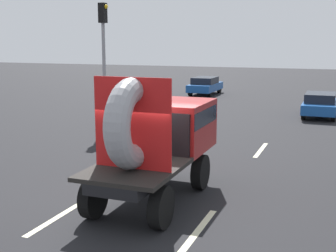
{
  "coord_description": "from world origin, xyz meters",
  "views": [
    {
      "loc": [
        4.69,
        -10.08,
        4.06
      ],
      "look_at": [
        0.32,
        1.19,
        1.78
      ],
      "focal_mm": 48.21,
      "sensor_mm": 36.0,
      "label": 1
    }
  ],
  "objects_px": {
    "traffic_light": "(104,47)",
    "oncoming_car": "(205,85)",
    "flatbed_truck": "(160,134)",
    "distant_sedan": "(320,104)"
  },
  "relations": [
    {
      "from": "flatbed_truck",
      "to": "oncoming_car",
      "type": "distance_m",
      "value": 23.21
    },
    {
      "from": "flatbed_truck",
      "to": "traffic_light",
      "type": "xyz_separation_m",
      "value": [
        -6.17,
        8.15,
        2.1
      ]
    },
    {
      "from": "distant_sedan",
      "to": "traffic_light",
      "type": "bearing_deg",
      "value": -144.54
    },
    {
      "from": "flatbed_truck",
      "to": "oncoming_car",
      "type": "xyz_separation_m",
      "value": [
        -5.47,
        22.54,
        -0.95
      ]
    },
    {
      "from": "traffic_light",
      "to": "distant_sedan",
      "type": "bearing_deg",
      "value": 35.46
    },
    {
      "from": "traffic_light",
      "to": "oncoming_car",
      "type": "bearing_deg",
      "value": 87.21
    },
    {
      "from": "distant_sedan",
      "to": "oncoming_car",
      "type": "distance_m",
      "value": 11.64
    },
    {
      "from": "distant_sedan",
      "to": "oncoming_car",
      "type": "relative_size",
      "value": 0.97
    },
    {
      "from": "distant_sedan",
      "to": "traffic_light",
      "type": "distance_m",
      "value": 12.03
    },
    {
      "from": "flatbed_truck",
      "to": "oncoming_car",
      "type": "height_order",
      "value": "flatbed_truck"
    }
  ]
}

